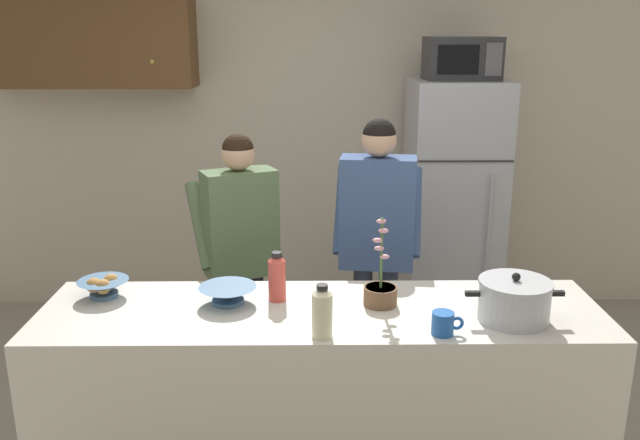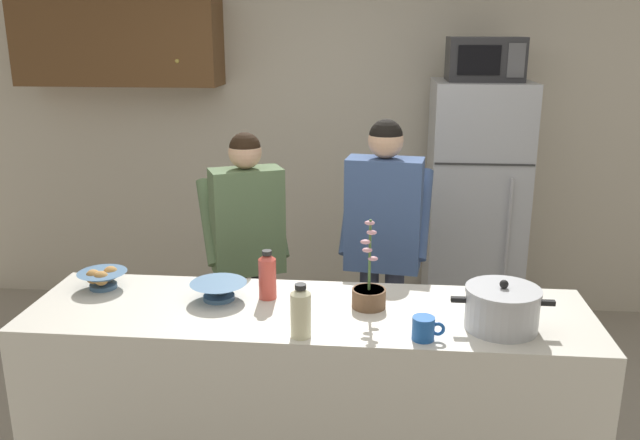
# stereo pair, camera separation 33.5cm
# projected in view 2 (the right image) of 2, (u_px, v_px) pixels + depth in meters

# --- Properties ---
(back_wall_unit) EXTENTS (6.00, 0.48, 2.60)m
(back_wall_unit) POSITION_uv_depth(u_px,v_px,m) (312.00, 127.00, 4.95)
(back_wall_unit) COLOR beige
(back_wall_unit) RESTS_ON ground
(kitchen_island) EXTENTS (2.48, 0.68, 0.92)m
(kitchen_island) POSITION_uv_depth(u_px,v_px,m) (309.00, 401.00, 3.03)
(kitchen_island) COLOR silver
(kitchen_island) RESTS_ON ground
(refrigerator) EXTENTS (0.64, 0.68, 1.78)m
(refrigerator) POSITION_uv_depth(u_px,v_px,m) (474.00, 210.00, 4.59)
(refrigerator) COLOR #B7BABF
(refrigerator) RESTS_ON ground
(microwave) EXTENTS (0.48, 0.37, 0.28)m
(microwave) POSITION_uv_depth(u_px,v_px,m) (485.00, 59.00, 4.28)
(microwave) COLOR #2D2D30
(microwave) RESTS_ON refrigerator
(person_near_pot) EXTENTS (0.58, 0.55, 1.57)m
(person_near_pot) POSITION_uv_depth(u_px,v_px,m) (247.00, 237.00, 3.75)
(person_near_pot) COLOR black
(person_near_pot) RESTS_ON ground
(person_by_sink) EXTENTS (0.54, 0.46, 1.64)m
(person_by_sink) POSITION_uv_depth(u_px,v_px,m) (383.00, 229.00, 3.69)
(person_by_sink) COLOR #33384C
(person_by_sink) RESTS_ON ground
(cooking_pot) EXTENTS (0.42, 0.31, 0.21)m
(cooking_pot) POSITION_uv_depth(u_px,v_px,m) (502.00, 308.00, 2.69)
(cooking_pot) COLOR silver
(cooking_pot) RESTS_ON kitchen_island
(coffee_mug) EXTENTS (0.13, 0.09, 0.10)m
(coffee_mug) POSITION_uv_depth(u_px,v_px,m) (424.00, 328.00, 2.60)
(coffee_mug) COLOR #1E59B2
(coffee_mug) RESTS_ON kitchen_island
(bread_bowl) EXTENTS (0.23, 0.23, 0.10)m
(bread_bowl) POSITION_uv_depth(u_px,v_px,m) (103.00, 278.00, 3.12)
(bread_bowl) COLOR #4C7299
(bread_bowl) RESTS_ON kitchen_island
(empty_bowl) EXTENTS (0.26, 0.26, 0.08)m
(empty_bowl) POSITION_uv_depth(u_px,v_px,m) (219.00, 290.00, 2.99)
(empty_bowl) COLOR #4C7299
(empty_bowl) RESTS_ON kitchen_island
(bottle_near_edge) EXTENTS (0.08, 0.08, 0.22)m
(bottle_near_edge) POSITION_uv_depth(u_px,v_px,m) (302.00, 311.00, 2.61)
(bottle_near_edge) COLOR beige
(bottle_near_edge) RESTS_ON kitchen_island
(bottle_mid_counter) EXTENTS (0.08, 0.08, 0.23)m
(bottle_mid_counter) POSITION_uv_depth(u_px,v_px,m) (267.00, 275.00, 2.99)
(bottle_mid_counter) COLOR #D84C3F
(bottle_mid_counter) RESTS_ON kitchen_island
(potted_orchid) EXTENTS (0.15, 0.15, 0.40)m
(potted_orchid) POSITION_uv_depth(u_px,v_px,m) (369.00, 293.00, 2.90)
(potted_orchid) COLOR brown
(potted_orchid) RESTS_ON kitchen_island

